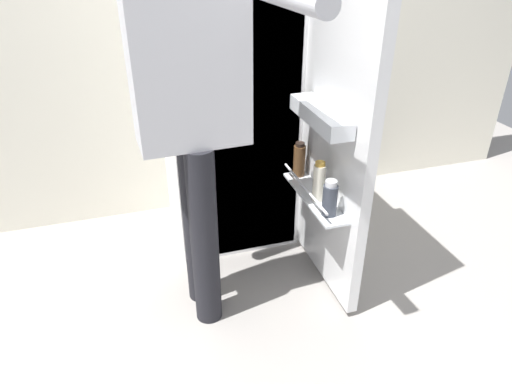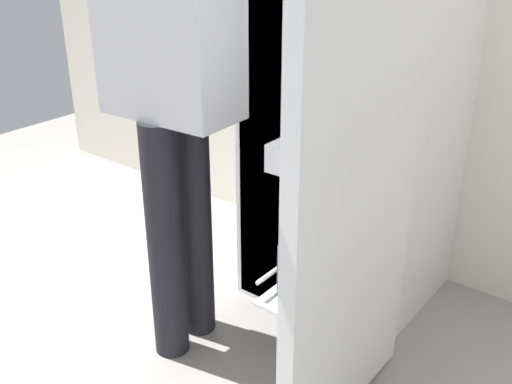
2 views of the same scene
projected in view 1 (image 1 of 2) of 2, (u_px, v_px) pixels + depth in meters
ground_plane at (256, 280)px, 2.38m from camera, size 5.80×5.80×0.00m
refrigerator at (233, 93)px, 2.40m from camera, size 0.70×1.25×1.70m
person at (193, 97)px, 1.73m from camera, size 0.57×0.73×1.72m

